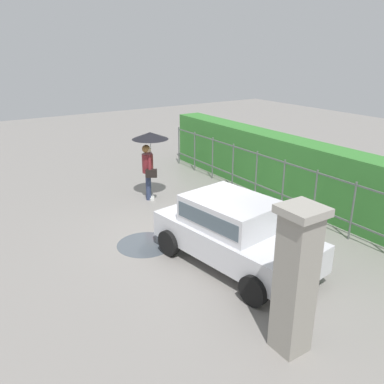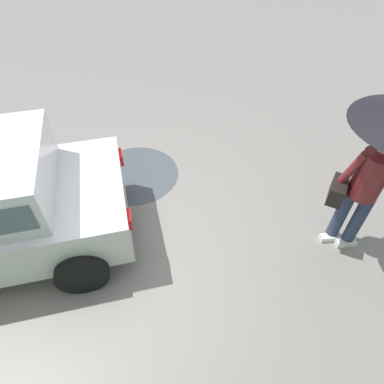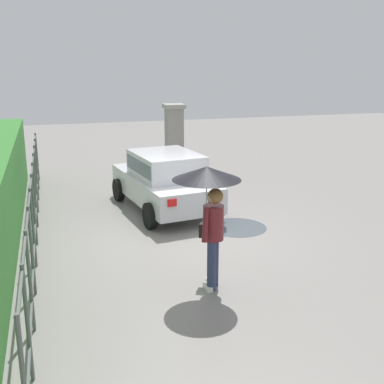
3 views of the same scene
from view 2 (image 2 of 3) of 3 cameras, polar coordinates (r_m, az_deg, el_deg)
name	(u,v)px [view 2 (image 2 of 3)]	position (r m, az deg, el deg)	size (l,w,h in m)	color
ground_plane	(142,246)	(4.46, -8.48, -9.15)	(40.00, 40.00, 0.00)	gray
puddle_near	(136,174)	(5.40, -9.58, 3.03)	(1.36, 1.36, 0.00)	#4C545B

